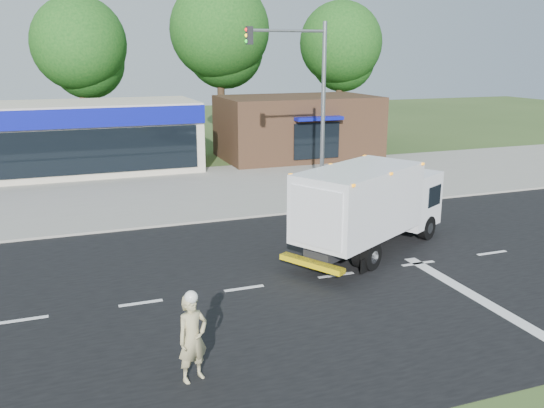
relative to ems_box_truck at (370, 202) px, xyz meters
name	(u,v)px	position (x,y,z in m)	size (l,w,h in m)	color
ground	(336,276)	(-2.04, -1.60, -1.79)	(120.00, 120.00, 0.00)	#385123
road_asphalt	(336,276)	(-2.04, -1.60, -1.78)	(60.00, 14.00, 0.02)	black
sidewalk	(253,209)	(-2.04, 6.60, -1.73)	(60.00, 2.40, 0.12)	gray
parking_apron	(219,183)	(-2.04, 12.40, -1.78)	(60.00, 9.00, 0.02)	gray
lane_markings	(397,285)	(-0.69, -2.95, -1.77)	(55.20, 7.00, 0.01)	silver
ems_box_truck	(370,202)	(0.00, 0.00, 0.00)	(7.16, 5.31, 3.10)	black
emergency_worker	(193,337)	(-7.49, -5.87, -0.80)	(0.82, 0.67, 2.03)	tan
retail_strip_mall	(37,139)	(-11.04, 18.33, 0.22)	(18.00, 6.20, 4.00)	#BEB39D
brown_storefront	(298,127)	(4.96, 18.38, 0.21)	(10.00, 6.70, 4.00)	#382316
traffic_signal_pole	(310,97)	(0.32, 6.00, 3.13)	(3.51, 0.25, 8.00)	gray
background_trees	(154,43)	(-2.88, 26.56, 5.59)	(36.77, 7.39, 12.10)	#332114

